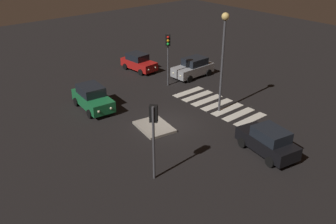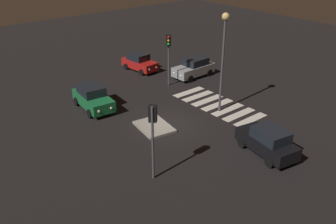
{
  "view_description": "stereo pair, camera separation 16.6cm",
  "coord_description": "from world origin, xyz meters",
  "views": [
    {
      "loc": [
        -18.17,
        15.17,
        12.71
      ],
      "look_at": [
        0.0,
        0.0,
        1.0
      ],
      "focal_mm": 38.89,
      "sensor_mm": 36.0,
      "label": 1
    },
    {
      "loc": [
        -18.27,
        15.04,
        12.71
      ],
      "look_at": [
        0.0,
        0.0,
        1.0
      ],
      "focal_mm": 38.89,
      "sensor_mm": 36.0,
      "label": 2
    }
  ],
  "objects": [
    {
      "name": "traffic_light_east",
      "position": [
        5.74,
        -4.79,
        3.62
      ],
      "size": [
        0.53,
        0.54,
        4.79
      ],
      "rotation": [
        0.0,
        0.0,
        2.45
      ],
      "color": "#47474C",
      "rests_on": "ground"
    },
    {
      "name": "ground_plane",
      "position": [
        0.0,
        0.0,
        0.0
      ],
      "size": [
        80.0,
        80.0,
        0.0
      ],
      "primitive_type": "plane",
      "color": "black"
    },
    {
      "name": "car_green",
      "position": [
        5.9,
        2.89,
        0.93
      ],
      "size": [
        4.47,
        2.34,
        1.89
      ],
      "rotation": [
        0.0,
        0.0,
        3.05
      ],
      "color": "#196B38",
      "rests_on": "ground"
    },
    {
      "name": "traffic_island",
      "position": [
        0.19,
        1.14,
        0.09
      ],
      "size": [
        3.13,
        2.54,
        0.18
      ],
      "color": "gray",
      "rests_on": "ground"
    },
    {
      "name": "car_red",
      "position": [
        10.92,
        -5.22,
        0.85
      ],
      "size": [
        4.08,
        2.14,
        1.73
      ],
      "rotation": [
        0.0,
        0.0,
        3.23
      ],
      "color": "red",
      "rests_on": "ground"
    },
    {
      "name": "crosswalk_near",
      "position": [
        0.0,
        -5.25,
        0.01
      ],
      "size": [
        7.6,
        3.2,
        0.02
      ],
      "color": "silver",
      "rests_on": "ground"
    },
    {
      "name": "traffic_light_west",
      "position": [
        -4.43,
        4.71,
        3.44
      ],
      "size": [
        0.54,
        0.53,
        4.55
      ],
      "rotation": [
        0.0,
        0.0,
        -0.82
      ],
      "color": "#47474C",
      "rests_on": "ground"
    },
    {
      "name": "street_lamp",
      "position": [
        -0.87,
        -4.54,
        5.24
      ],
      "size": [
        0.56,
        0.56,
        7.68
      ],
      "color": "#47474C",
      "rests_on": "ground"
    },
    {
      "name": "car_silver",
      "position": [
        6.04,
        -8.24,
        0.91
      ],
      "size": [
        2.09,
        4.32,
        1.86
      ],
      "rotation": [
        0.0,
        0.0,
        1.59
      ],
      "color": "#9EA0A5",
      "rests_on": "ground"
    },
    {
      "name": "car_black",
      "position": [
        -7.05,
        -2.33,
        0.89
      ],
      "size": [
        4.38,
        2.52,
        1.82
      ],
      "rotation": [
        0.0,
        0.0,
        -0.18
      ],
      "color": "black",
      "rests_on": "ground"
    }
  ]
}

